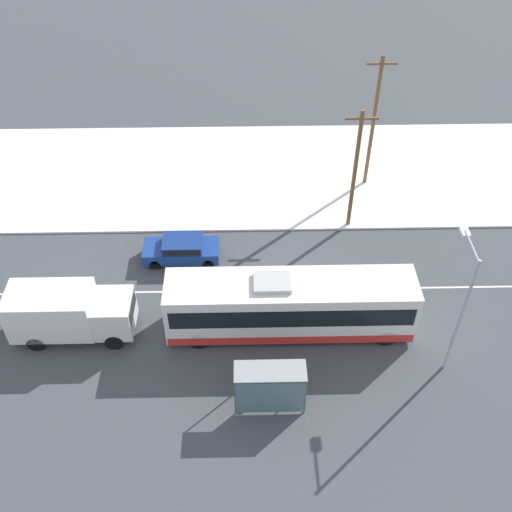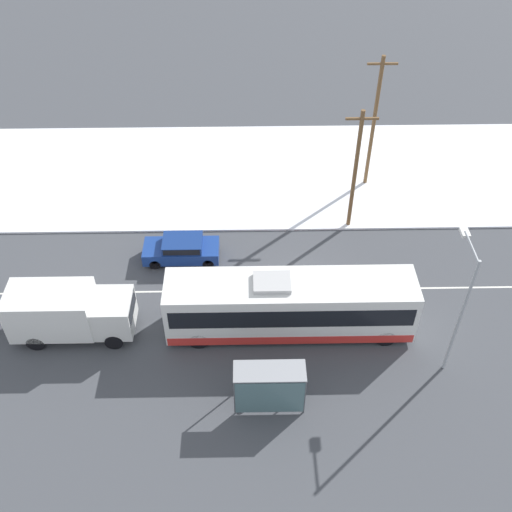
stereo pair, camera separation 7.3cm
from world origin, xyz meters
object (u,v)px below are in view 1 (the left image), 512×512
object	(u,v)px
pedestrian_at_stop	(274,372)
bus_shelter	(270,386)
box_truck	(68,312)
utility_pole_roadside	(355,169)
streetlamp	(462,296)
city_bus	(290,306)
utility_pole_snowlot	(373,122)
sedan_car	(182,249)

from	to	relation	value
pedestrian_at_stop	bus_shelter	xyz separation A→B (m)	(-0.21, -1.20, 0.63)
box_truck	utility_pole_roadside	world-z (taller)	utility_pole_roadside
streetlamp	utility_pole_roadside	size ratio (longest dim) A/B	0.89
city_bus	utility_pole_snowlot	xyz separation A→B (m)	(5.87, 12.63, 2.98)
sedan_car	utility_pole_snowlot	xyz separation A→B (m)	(11.71, 7.24, 3.88)
sedan_car	city_bus	bearing A→B (deg)	137.29
city_bus	utility_pole_roadside	world-z (taller)	utility_pole_roadside
box_truck	sedan_car	size ratio (longest dim) A/B	1.41
utility_pole_roadside	sedan_car	bearing A→B (deg)	-164.09
sedan_car	streetlamp	xyz separation A→B (m)	(13.19, -7.56, 3.68)
bus_shelter	city_bus	bearing A→B (deg)	76.09
box_truck	streetlamp	size ratio (longest dim) A/B	0.86
box_truck	city_bus	bearing A→B (deg)	0.47
pedestrian_at_stop	utility_pole_snowlot	xyz separation A→B (m)	(6.84, 16.17, 3.61)
box_truck	utility_pole_roadside	distance (m)	17.47
pedestrian_at_stop	streetlamp	xyz separation A→B (m)	(8.32, 1.37, 3.41)
city_bus	pedestrian_at_stop	size ratio (longest dim) A/B	7.19
box_truck	utility_pole_snowlot	size ratio (longest dim) A/B	0.68
city_bus	sedan_car	xyz separation A→B (m)	(-5.84, 5.39, -0.90)
city_bus	streetlamp	bearing A→B (deg)	-16.46
box_truck	utility_pole_snowlot	world-z (taller)	utility_pole_snowlot
city_bus	utility_pole_roadside	bearing A→B (deg)	63.24
bus_shelter	utility_pole_snowlot	size ratio (longest dim) A/B	0.35
bus_shelter	streetlamp	distance (m)	9.33
sedan_car	bus_shelter	xyz separation A→B (m)	(4.66, -10.13, 0.90)
pedestrian_at_stop	utility_pole_roadside	xyz separation A→B (m)	(5.12, 11.78, 3.08)
streetlamp	utility_pole_snowlot	distance (m)	14.87
city_bus	sedan_car	bearing A→B (deg)	137.29
sedan_car	pedestrian_at_stop	bearing A→B (deg)	118.60
city_bus	pedestrian_at_stop	world-z (taller)	city_bus
streetlamp	utility_pole_snowlot	bearing A→B (deg)	95.72
pedestrian_at_stop	sedan_car	bearing A→B (deg)	118.60
pedestrian_at_stop	city_bus	bearing A→B (deg)	74.73
box_truck	bus_shelter	distance (m)	10.86
city_bus	streetlamp	size ratio (longest dim) A/B	1.74
box_truck	pedestrian_at_stop	distance (m)	10.61
sedan_car	utility_pole_roadside	world-z (taller)	utility_pole_roadside
utility_pole_roadside	pedestrian_at_stop	bearing A→B (deg)	-113.49
utility_pole_roadside	utility_pole_snowlot	world-z (taller)	utility_pole_snowlot
city_bus	bus_shelter	world-z (taller)	city_bus
sedan_car	bus_shelter	bearing A→B (deg)	114.71
utility_pole_snowlot	sedan_car	bearing A→B (deg)	-148.28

